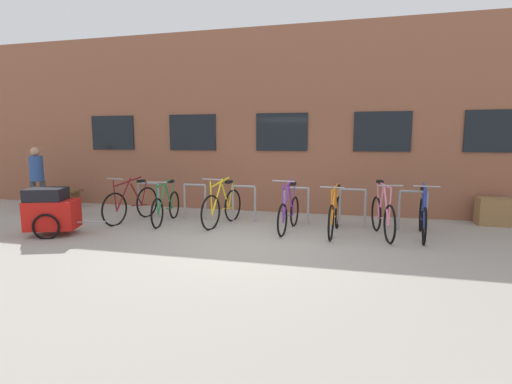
{
  "coord_description": "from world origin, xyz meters",
  "views": [
    {
      "loc": [
        1.72,
        -6.39,
        1.87
      ],
      "look_at": [
        -0.27,
        1.6,
        0.73
      ],
      "focal_mm": 26.92,
      "sensor_mm": 36.0,
      "label": 1
    }
  ],
  "objects_px": {
    "bicycle_purple": "(289,213)",
    "wooden_bench": "(55,194)",
    "bicycle_blue": "(423,217)",
    "backpack": "(68,208)",
    "person_by_bench": "(37,175)",
    "bicycle_green": "(166,206)",
    "bike_trailer": "(51,210)",
    "bicycle_yellow": "(222,207)",
    "bicycle_maroon": "(132,204)",
    "bicycle_orange": "(335,215)",
    "bicycle_pink": "(383,216)",
    "planter_box": "(494,212)"
  },
  "relations": [
    {
      "from": "bicycle_purple",
      "to": "wooden_bench",
      "type": "relative_size",
      "value": 1.06
    },
    {
      "from": "bicycle_blue",
      "to": "backpack",
      "type": "bearing_deg",
      "value": -179.81
    },
    {
      "from": "bicycle_blue",
      "to": "person_by_bench",
      "type": "relative_size",
      "value": 1.06
    },
    {
      "from": "bicycle_green",
      "to": "bicycle_purple",
      "type": "xyz_separation_m",
      "value": [
        2.8,
        -0.09,
        0.01
      ]
    },
    {
      "from": "bike_trailer",
      "to": "person_by_bench",
      "type": "height_order",
      "value": "person_by_bench"
    },
    {
      "from": "person_by_bench",
      "to": "bicycle_blue",
      "type": "bearing_deg",
      "value": -1.47
    },
    {
      "from": "bicycle_yellow",
      "to": "bicycle_maroon",
      "type": "relative_size",
      "value": 0.95
    },
    {
      "from": "bicycle_yellow",
      "to": "backpack",
      "type": "bearing_deg",
      "value": -178.83
    },
    {
      "from": "wooden_bench",
      "to": "bicycle_orange",
      "type": "bearing_deg",
      "value": -9.59
    },
    {
      "from": "bicycle_yellow",
      "to": "bicycle_purple",
      "type": "xyz_separation_m",
      "value": [
        1.49,
        -0.17,
        -0.03
      ]
    },
    {
      "from": "bicycle_yellow",
      "to": "bicycle_pink",
      "type": "bearing_deg",
      "value": -3.13
    },
    {
      "from": "bicycle_orange",
      "to": "backpack",
      "type": "relative_size",
      "value": 4.04
    },
    {
      "from": "bicycle_blue",
      "to": "bicycle_pink",
      "type": "bearing_deg",
      "value": -170.23
    },
    {
      "from": "bicycle_blue",
      "to": "bike_trailer",
      "type": "distance_m",
      "value": 7.2
    },
    {
      "from": "bicycle_yellow",
      "to": "bicycle_maroon",
      "type": "height_order",
      "value": "bicycle_yellow"
    },
    {
      "from": "wooden_bench",
      "to": "bicycle_pink",
      "type": "bearing_deg",
      "value": -8.54
    },
    {
      "from": "wooden_bench",
      "to": "bicycle_green",
      "type": "bearing_deg",
      "value": -16.59
    },
    {
      "from": "bicycle_maroon",
      "to": "planter_box",
      "type": "xyz_separation_m",
      "value": [
        7.93,
        1.52,
        -0.1
      ]
    },
    {
      "from": "bicycle_orange",
      "to": "backpack",
      "type": "bearing_deg",
      "value": 178.99
    },
    {
      "from": "bicycle_green",
      "to": "planter_box",
      "type": "xyz_separation_m",
      "value": [
        7.08,
        1.49,
        -0.07
      ]
    },
    {
      "from": "bike_trailer",
      "to": "person_by_bench",
      "type": "relative_size",
      "value": 0.88
    },
    {
      "from": "bicycle_purple",
      "to": "planter_box",
      "type": "distance_m",
      "value": 4.56
    },
    {
      "from": "wooden_bench",
      "to": "planter_box",
      "type": "xyz_separation_m",
      "value": [
        11.09,
        0.3,
        -0.05
      ]
    },
    {
      "from": "bicycle_yellow",
      "to": "person_by_bench",
      "type": "xyz_separation_m",
      "value": [
        -4.98,
        0.18,
        0.56
      ]
    },
    {
      "from": "backpack",
      "to": "bicycle_pink",
      "type": "bearing_deg",
      "value": 13.04
    },
    {
      "from": "bicycle_pink",
      "to": "bike_trailer",
      "type": "height_order",
      "value": "bicycle_pink"
    },
    {
      "from": "bicycle_blue",
      "to": "wooden_bench",
      "type": "xyz_separation_m",
      "value": [
        -9.39,
        1.17,
        -0.04
      ]
    },
    {
      "from": "bicycle_maroon",
      "to": "bicycle_purple",
      "type": "relative_size",
      "value": 1.09
    },
    {
      "from": "bicycle_yellow",
      "to": "planter_box",
      "type": "distance_m",
      "value": 5.95
    },
    {
      "from": "bicycle_blue",
      "to": "backpack",
      "type": "relative_size",
      "value": 4.04
    },
    {
      "from": "bicycle_blue",
      "to": "bicycle_pink",
      "type": "distance_m",
      "value": 0.76
    },
    {
      "from": "person_by_bench",
      "to": "planter_box",
      "type": "height_order",
      "value": "person_by_bench"
    },
    {
      "from": "bicycle_yellow",
      "to": "bicycle_green",
      "type": "distance_m",
      "value": 1.31
    },
    {
      "from": "bicycle_maroon",
      "to": "planter_box",
      "type": "height_order",
      "value": "bicycle_maroon"
    },
    {
      "from": "bicycle_maroon",
      "to": "planter_box",
      "type": "relative_size",
      "value": 2.53
    },
    {
      "from": "bicycle_yellow",
      "to": "bicycle_maroon",
      "type": "distance_m",
      "value": 2.16
    },
    {
      "from": "bicycle_green",
      "to": "bike_trailer",
      "type": "relative_size",
      "value": 1.16
    },
    {
      "from": "bicycle_pink",
      "to": "backpack",
      "type": "height_order",
      "value": "bicycle_pink"
    },
    {
      "from": "bicycle_blue",
      "to": "bicycle_purple",
      "type": "relative_size",
      "value": 1.09
    },
    {
      "from": "bicycle_green",
      "to": "wooden_bench",
      "type": "bearing_deg",
      "value": 163.41
    },
    {
      "from": "backpack",
      "to": "bicycle_yellow",
      "type": "bearing_deg",
      "value": 15.01
    },
    {
      "from": "bicycle_green",
      "to": "wooden_bench",
      "type": "distance_m",
      "value": 4.18
    },
    {
      "from": "bicycle_pink",
      "to": "planter_box",
      "type": "distance_m",
      "value": 2.92
    },
    {
      "from": "wooden_bench",
      "to": "backpack",
      "type": "bearing_deg",
      "value": -40.54
    },
    {
      "from": "bicycle_pink",
      "to": "backpack",
      "type": "xyz_separation_m",
      "value": [
        -7.24,
        0.1,
        -0.18
      ]
    },
    {
      "from": "wooden_bench",
      "to": "backpack",
      "type": "height_order",
      "value": "wooden_bench"
    },
    {
      "from": "bicycle_purple",
      "to": "bicycle_green",
      "type": "bearing_deg",
      "value": 178.21
    },
    {
      "from": "bicycle_maroon",
      "to": "backpack",
      "type": "distance_m",
      "value": 1.77
    },
    {
      "from": "bicycle_purple",
      "to": "wooden_bench",
      "type": "bearing_deg",
      "value": 169.34
    },
    {
      "from": "bicycle_blue",
      "to": "bicycle_orange",
      "type": "xyz_separation_m",
      "value": [
        -1.66,
        -0.14,
        -0.0
      ]
    }
  ]
}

